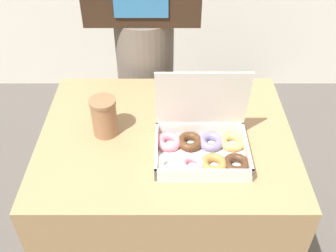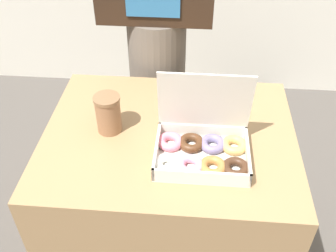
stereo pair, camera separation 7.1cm
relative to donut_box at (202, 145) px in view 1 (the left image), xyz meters
The scene contains 4 objects.
table 0.42m from the donut_box, 137.71° to the left, with size 0.83×0.66×0.70m.
donut_box is the anchor object (origin of this frame).
coffee_cup 0.32m from the donut_box, 161.41° to the left, with size 0.09×0.09×0.13m.
person_customer 0.65m from the donut_box, 108.50° to the left, with size 0.45×0.24×1.66m.
Camera 1 is at (0.01, -0.98, 1.55)m, focal length 42.00 mm.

